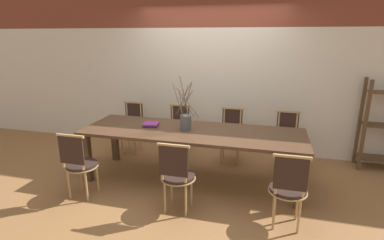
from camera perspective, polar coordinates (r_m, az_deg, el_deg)
ground_plane at (r=4.42m, az=-0.00°, el=-11.26°), size 16.00×16.00×0.00m
wall_rear at (r=5.26m, az=3.78°, el=11.31°), size 12.00×0.06×3.20m
dining_table at (r=4.16m, az=-0.00°, el=-3.04°), size 3.05×0.99×0.75m
chair_near_leftend at (r=4.04m, az=-20.69°, el=-7.55°), size 0.41×0.41×0.88m
chair_near_left at (r=3.49m, az=-2.88°, el=-10.21°), size 0.41×0.41×0.88m
chair_near_center at (r=3.37m, az=17.89°, el=-12.06°), size 0.41×0.41×0.88m
chair_far_leftend at (r=5.39m, az=-11.41°, el=-0.98°), size 0.41×0.41×0.88m
chair_far_left at (r=5.08m, az=-2.67°, el=-1.71°), size 0.41×0.41×0.88m
chair_far_center at (r=4.90m, az=7.42°, el=-2.49°), size 0.41×0.41×0.88m
chair_far_right at (r=4.88m, az=17.61°, el=-3.21°), size 0.41×0.41×0.88m
vase_centerpiece at (r=4.14m, az=-1.22°, el=-0.22°), size 0.38×0.37×0.75m
book_stack at (r=4.38m, az=-7.86°, el=-0.81°), size 0.23×0.22×0.04m
shelving_rack at (r=5.36m, az=32.42°, el=-0.90°), size 0.58×0.33×1.40m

